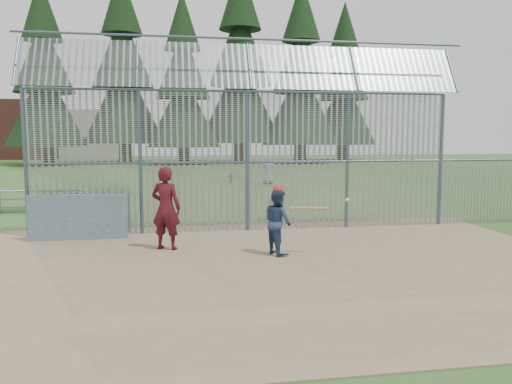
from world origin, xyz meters
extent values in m
plane|color=#2D511E|center=(0.00, 0.00, 0.00)|extent=(120.00, 120.00, 0.00)
cube|color=#756047|center=(0.00, -0.50, 0.01)|extent=(14.00, 10.00, 0.02)
cube|color=#38566B|center=(-4.60, 2.90, 0.62)|extent=(2.50, 0.12, 1.20)
imported|color=navy|center=(0.25, 0.45, 0.77)|extent=(0.79, 0.88, 1.51)
imported|color=maroon|center=(-2.29, 1.40, 1.02)|extent=(0.86, 0.73, 2.00)
imported|color=slate|center=(3.28, 17.49, 0.82)|extent=(0.84, 0.58, 1.64)
imported|color=slate|center=(1.01, 16.06, 0.42)|extent=(0.52, 0.25, 0.85)
sphere|color=red|center=(0.25, 0.45, 1.51)|extent=(0.24, 0.24, 0.24)
cylinder|color=#AA7F4C|center=(0.95, 0.30, 1.10)|extent=(0.84, 0.27, 0.07)
sphere|color=#AA7F4C|center=(0.52, 0.30, 1.10)|extent=(0.09, 0.09, 0.09)
sphere|color=white|center=(1.90, 0.43, 1.25)|extent=(0.09, 0.09, 0.09)
cylinder|color=#93969B|center=(1.24, 5.35, 0.35)|extent=(0.52, 0.52, 0.70)
cylinder|color=#9EA0A5|center=(1.24, 5.35, 0.72)|extent=(0.56, 0.56, 0.05)
sphere|color=#9EA0A5|center=(1.24, 5.35, 0.77)|extent=(0.10, 0.10, 0.10)
cube|color=slate|center=(-7.10, 8.29, 0.20)|extent=(3.00, 0.25, 0.05)
cube|color=gray|center=(-7.10, 8.64, 0.45)|extent=(3.00, 0.25, 0.05)
cube|color=slate|center=(-7.10, 8.99, 0.70)|extent=(3.00, 0.25, 0.05)
cube|color=slate|center=(-5.70, 8.64, 0.35)|extent=(0.06, 0.90, 0.70)
cylinder|color=#47566B|center=(-6.00, 3.50, 2.00)|extent=(0.10, 0.10, 4.00)
cylinder|color=#47566B|center=(-3.00, 3.50, 2.00)|extent=(0.10, 0.10, 4.00)
cylinder|color=#47566B|center=(0.00, 3.50, 2.00)|extent=(0.10, 0.10, 4.00)
cylinder|color=#47566B|center=(3.00, 3.50, 2.00)|extent=(0.10, 0.10, 4.00)
cylinder|color=#47566B|center=(6.00, 3.50, 2.00)|extent=(0.10, 0.10, 4.00)
cylinder|color=#47566B|center=(0.00, 3.50, 4.00)|extent=(12.00, 0.07, 0.07)
cylinder|color=#47566B|center=(0.00, 3.50, 2.00)|extent=(12.00, 0.06, 0.06)
cube|color=gray|center=(0.00, 3.50, 2.00)|extent=(12.00, 0.02, 4.00)
cube|color=gray|center=(0.00, 3.12, 4.65)|extent=(12.00, 0.77, 1.31)
cylinder|color=#47566B|center=(6.00, 3.50, 1.00)|extent=(0.08, 0.08, 2.00)
cylinder|color=#332319|center=(-14.00, 40.00, 1.53)|extent=(1.19, 1.19, 3.06)
cone|color=black|center=(-14.00, 40.00, 10.20)|extent=(7.48, 7.48, 13.94)
cylinder|color=#332319|center=(-7.00, 43.00, 1.71)|extent=(1.33, 1.33, 3.42)
cone|color=black|center=(-7.00, 43.00, 11.40)|extent=(8.36, 8.36, 15.58)
cylinder|color=#332319|center=(-1.00, 39.00, 1.44)|extent=(1.12, 1.12, 2.88)
cone|color=black|center=(-1.00, 39.00, 9.60)|extent=(7.04, 7.04, 13.12)
cylinder|color=#332319|center=(5.00, 42.00, 1.80)|extent=(1.40, 1.40, 3.60)
cone|color=black|center=(5.00, 42.00, 12.00)|extent=(8.80, 8.80, 16.40)
cylinder|color=#332319|center=(11.00, 40.00, 1.62)|extent=(1.26, 1.26, 3.24)
cone|color=black|center=(11.00, 40.00, 10.80)|extent=(7.92, 7.92, 14.76)
cylinder|color=#332319|center=(17.00, 44.00, 1.53)|extent=(1.19, 1.19, 3.06)
cone|color=black|center=(17.00, 44.00, 10.20)|extent=(7.48, 7.48, 13.94)
cube|color=brown|center=(-22.00, 55.00, 3.50)|extent=(10.00, 8.00, 7.00)
cube|color=#B2A58C|center=(-12.00, 58.00, 3.00)|extent=(8.00, 7.00, 6.00)
camera|label=1|loc=(-2.11, -10.64, 2.74)|focal=35.00mm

